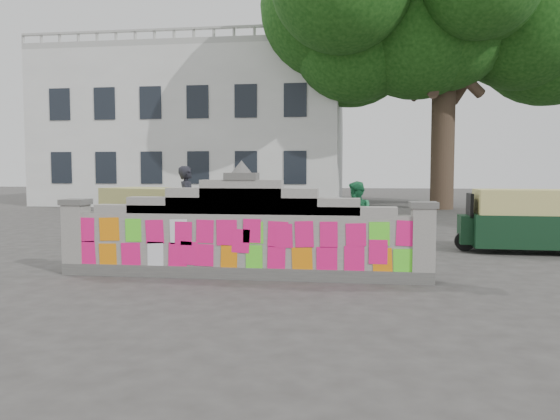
# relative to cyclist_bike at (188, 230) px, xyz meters

# --- Properties ---
(ground) EXTENTS (100.00, 100.00, 0.00)m
(ground) POSITION_rel_cyclist_bike_xyz_m (1.86, -2.83, -0.50)
(ground) COLOR #383533
(ground) RESTS_ON ground
(parapet_wall) EXTENTS (6.48, 0.44, 2.01)m
(parapet_wall) POSITION_rel_cyclist_bike_xyz_m (1.86, -2.84, 0.25)
(parapet_wall) COLOR #4C4C49
(parapet_wall) RESTS_ON ground
(building) EXTENTS (16.00, 10.00, 8.90)m
(building) POSITION_rel_cyclist_bike_xyz_m (-5.14, 19.15, 3.52)
(building) COLOR silver
(building) RESTS_ON ground
(shade_tree) EXTENTS (12.00, 10.00, 12.00)m
(shade_tree) POSITION_rel_cyclist_bike_xyz_m (7.86, 15.17, 8.44)
(shade_tree) COLOR #38281E
(shade_tree) RESTS_ON ground
(cyclist_bike) EXTENTS (2.01, 1.15, 1.00)m
(cyclist_bike) POSITION_rel_cyclist_bike_xyz_m (0.00, 0.00, 0.00)
(cyclist_bike) COLOR black
(cyclist_bike) RESTS_ON ground
(cyclist_rider) EXTENTS (0.56, 0.70, 1.69)m
(cyclist_rider) POSITION_rel_cyclist_bike_xyz_m (0.00, 0.00, 0.35)
(cyclist_rider) COLOR black
(cyclist_rider) RESTS_ON ground
(pedestrian) EXTENTS (0.92, 0.98, 1.61)m
(pedestrian) POSITION_rel_cyclist_bike_xyz_m (3.80, 0.19, 0.30)
(pedestrian) COLOR #227C48
(pedestrian) RESTS_ON ground
(rickshaw_left) EXTENTS (2.68, 1.89, 1.44)m
(rickshaw_left) POSITION_rel_cyclist_bike_xyz_m (-0.86, 0.07, 0.25)
(rickshaw_left) COLOR black
(rickshaw_left) RESTS_ON ground
(rickshaw_right) EXTENTS (2.58, 1.27, 1.41)m
(rickshaw_right) POSITION_rel_cyclist_bike_xyz_m (7.43, 0.92, 0.23)
(rickshaw_right) COLOR black
(rickshaw_right) RESTS_ON ground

